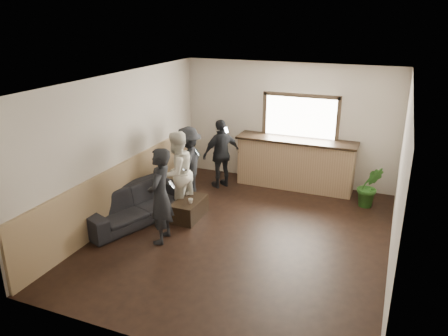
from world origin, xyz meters
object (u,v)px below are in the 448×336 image
at_px(potted_plant, 370,187).
at_px(person_a, 160,196).
at_px(person_d, 222,154).
at_px(coffee_table, 189,209).
at_px(cup_b, 191,201).
at_px(sofa, 136,204).
at_px(cup_a, 187,193).
at_px(person_c, 188,163).
at_px(person_b, 177,173).
at_px(bar_counter, 296,160).

height_order(potted_plant, person_a, person_a).
distance_m(person_a, person_d, 2.77).
xyz_separation_m(coffee_table, cup_b, (0.09, -0.11, 0.23)).
xyz_separation_m(sofa, cup_a, (0.76, 0.67, 0.09)).
relative_size(cup_b, person_c, 0.06).
bearing_deg(person_b, coffee_table, 85.66).
height_order(coffee_table, cup_b, cup_b).
distance_m(coffee_table, cup_b, 0.27).
bearing_deg(person_c, person_a, 5.32).
bearing_deg(bar_counter, person_d, -158.22).
xyz_separation_m(person_c, person_d, (0.40, 0.89, -0.00)).
distance_m(cup_a, person_a, 1.29).
bearing_deg(potted_plant, person_c, -164.78).
bearing_deg(person_b, sofa, -23.85).
bearing_deg(person_b, cup_b, 78.12).
xyz_separation_m(cup_a, person_c, (-0.29, 0.67, 0.37)).
distance_m(sofa, cup_b, 1.07).
height_order(cup_a, potted_plant, potted_plant).
height_order(cup_a, cup_b, cup_a).
distance_m(cup_b, person_b, 0.65).
bearing_deg(coffee_table, sofa, -153.15).
height_order(person_a, person_c, person_a).
relative_size(coffee_table, person_d, 0.53).
relative_size(cup_a, cup_b, 1.22).
height_order(bar_counter, sofa, bar_counter).
relative_size(bar_counter, cup_b, 28.30).
distance_m(sofa, potted_plant, 4.75).
xyz_separation_m(bar_counter, potted_plant, (1.68, -0.52, -0.19)).
relative_size(coffee_table, person_a, 0.49).
relative_size(sofa, person_a, 1.32).
relative_size(person_a, person_b, 1.02).
relative_size(potted_plant, person_c, 0.56).
distance_m(coffee_table, person_b, 0.75).
bearing_deg(cup_a, person_a, -84.43).
xyz_separation_m(cup_a, person_d, (0.11, 1.56, 0.37)).
height_order(cup_b, person_a, person_a).
relative_size(bar_counter, person_c, 1.70).
bearing_deg(person_a, coffee_table, 168.47).
relative_size(cup_a, potted_plant, 0.13).
bearing_deg(person_c, person_d, 148.86).
height_order(cup_b, potted_plant, potted_plant).
bearing_deg(bar_counter, person_a, -114.81).
height_order(coffee_table, cup_a, cup_a).
height_order(bar_counter, cup_b, bar_counter).
bearing_deg(potted_plant, person_b, -154.05).
xyz_separation_m(coffee_table, person_a, (-0.04, -1.00, 0.67)).
bearing_deg(sofa, cup_a, -27.83).
xyz_separation_m(coffee_table, potted_plant, (3.22, 1.88, 0.26)).
xyz_separation_m(cup_b, person_d, (-0.13, 1.88, 0.37)).
relative_size(cup_b, potted_plant, 0.11).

